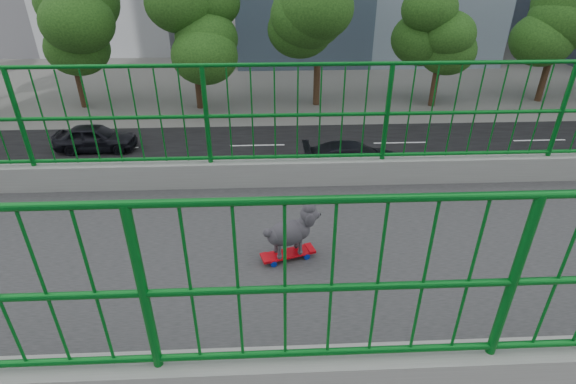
% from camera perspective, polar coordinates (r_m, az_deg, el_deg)
% --- Properties ---
extents(road, '(18.00, 90.00, 0.02)m').
position_cam_1_polar(road, '(18.73, -4.36, -1.08)').
color(road, black).
rests_on(road, ground).
extents(railing, '(3.00, 24.00, 1.42)m').
position_cam_1_polar(railing, '(3.93, -12.25, -5.99)').
color(railing, gray).
rests_on(railing, footbridge).
extents(street_trees, '(5.30, 60.40, 7.26)m').
position_cam_1_polar(street_trees, '(29.58, -1.98, 20.05)').
color(street_trees, black).
rests_on(street_trees, ground).
extents(skateboard, '(0.28, 0.51, 0.07)m').
position_cam_1_polar(skateboard, '(3.93, 0.00, -8.20)').
color(skateboard, red).
rests_on(skateboard, footbridge).
extents(poodle, '(0.31, 0.51, 0.44)m').
position_cam_1_polar(poodle, '(3.79, 0.41, -5.06)').
color(poodle, '#2C2A2F').
rests_on(poodle, skateboard).
extents(car_2, '(2.32, 5.02, 1.40)m').
position_cam_1_polar(car_2, '(18.35, -15.68, -0.40)').
color(car_2, white).
rests_on(car_2, ground).
extents(car_3, '(2.01, 4.95, 1.44)m').
position_cam_1_polar(car_3, '(21.08, 8.70, 4.46)').
color(car_3, black).
rests_on(car_3, ground).
extents(car_4, '(1.69, 4.20, 1.43)m').
position_cam_1_polar(car_4, '(25.39, -24.02, 6.56)').
color(car_4, black).
rests_on(car_4, ground).
extents(car_6, '(2.38, 5.17, 1.44)m').
position_cam_1_polar(car_6, '(15.57, 11.46, -5.50)').
color(car_6, black).
rests_on(car_6, ground).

